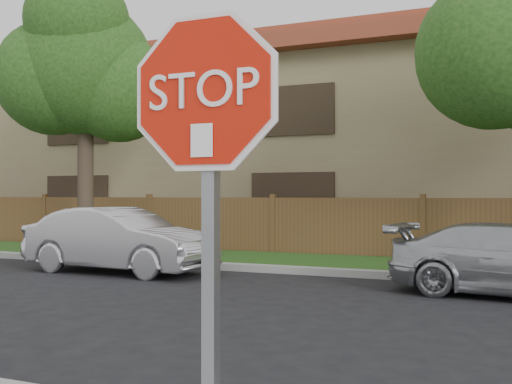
% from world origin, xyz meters
% --- Properties ---
extents(far_curb, '(70.00, 0.30, 0.15)m').
position_xyz_m(far_curb, '(0.00, 8.15, 0.07)').
color(far_curb, gray).
rests_on(far_curb, ground).
extents(grass_strip, '(70.00, 3.00, 0.12)m').
position_xyz_m(grass_strip, '(0.00, 9.80, 0.06)').
color(grass_strip, '#1E4714').
rests_on(grass_strip, ground).
extents(fence, '(70.00, 0.12, 1.60)m').
position_xyz_m(fence, '(0.00, 11.40, 0.80)').
color(fence, brown).
rests_on(fence, ground).
extents(apartment_building, '(35.20, 9.20, 7.20)m').
position_xyz_m(apartment_building, '(0.00, 17.00, 3.53)').
color(apartment_building, '#937F5B').
rests_on(apartment_building, ground).
extents(tree_left, '(4.80, 3.90, 7.78)m').
position_xyz_m(tree_left, '(-8.98, 9.57, 5.22)').
color(tree_left, '#382B21').
rests_on(tree_left, ground).
extents(stop_sign, '(1.01, 0.13, 2.55)m').
position_xyz_m(stop_sign, '(0.71, -1.48, 1.83)').
color(stop_sign, gray).
rests_on(stop_sign, sidewalk_near).
extents(sedan_left, '(4.36, 1.74, 1.41)m').
position_xyz_m(sedan_left, '(-5.76, 6.80, 0.71)').
color(sedan_left, silver).
rests_on(sedan_left, ground).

